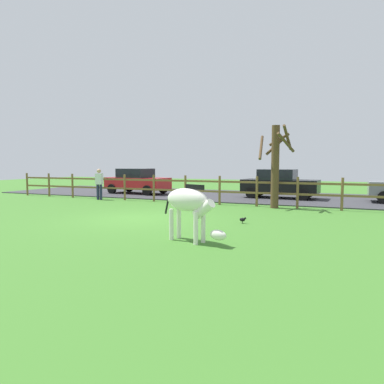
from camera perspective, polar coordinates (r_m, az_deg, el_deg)
ground_plane at (r=12.14m, az=-8.63°, el=-4.38°), size 60.00×60.00×0.00m
parking_asphalt at (r=20.58m, az=5.03°, el=-0.56°), size 28.00×7.40×0.05m
paddock_fence at (r=16.69m, az=-1.11°, el=0.77°), size 21.12×0.11×1.35m
bare_tree at (r=15.13m, az=13.69°, el=4.73°), size 1.52×1.34×3.53m
zebra at (r=8.36m, az=-0.40°, el=-2.03°), size 1.88×0.86×1.41m
crow_on_grass at (r=11.14m, az=8.43°, el=-4.54°), size 0.21×0.10×0.20m
parked_car_red at (r=21.74m, az=-9.12°, el=1.85°), size 4.15×2.19×1.56m
parked_car_black at (r=19.25m, az=14.32°, el=1.40°), size 4.11×2.11×1.56m
visitor_near_fence at (r=18.84m, az=-15.17°, el=1.50°), size 0.39×0.27×1.64m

